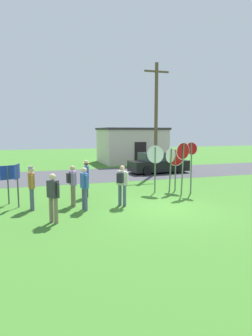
# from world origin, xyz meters

# --- Properties ---
(ground_plane) EXTENTS (80.00, 80.00, 0.00)m
(ground_plane) POSITION_xyz_m (0.00, 0.00, 0.00)
(ground_plane) COLOR #3D7528
(street_asphalt) EXTENTS (60.00, 6.40, 0.01)m
(street_asphalt) POSITION_xyz_m (0.00, 9.65, 0.00)
(street_asphalt) COLOR #424247
(street_asphalt) RESTS_ON ground
(building_background) EXTENTS (5.97, 5.33, 3.38)m
(building_background) POSITION_xyz_m (4.09, 16.47, 1.70)
(building_background) COLOR beige
(building_background) RESTS_ON ground
(utility_pole) EXTENTS (1.80, 0.24, 7.78)m
(utility_pole) POSITION_xyz_m (3.36, 8.87, 4.07)
(utility_pole) COLOR brown
(utility_pole) RESTS_ON ground
(parked_car_on_street) EXTENTS (4.39, 2.20, 1.51)m
(parked_car_on_street) POSITION_xyz_m (3.74, 9.29, 0.69)
(parked_car_on_street) COLOR black
(parked_car_on_street) RESTS_ON ground
(stop_sign_leaning_right) EXTENTS (0.71, 0.38, 2.26)m
(stop_sign_leaning_right) POSITION_xyz_m (1.57, 2.86, 1.54)
(stop_sign_leaning_right) COLOR #51664C
(stop_sign_leaning_right) RESTS_ON ground
(stop_sign_rear_right) EXTENTS (0.61, 0.66, 2.38)m
(stop_sign_rear_right) POSITION_xyz_m (0.78, 2.98, 1.65)
(stop_sign_rear_right) COLOR #51664C
(stop_sign_rear_right) RESTS_ON ground
(stop_sign_leaning_left) EXTENTS (0.50, 0.71, 2.15)m
(stop_sign_leaning_left) POSITION_xyz_m (1.97, 3.09, 1.48)
(stop_sign_leaning_left) COLOR #51664C
(stop_sign_leaning_left) RESTS_ON ground
(stop_sign_nearest) EXTENTS (0.31, 0.57, 2.55)m
(stop_sign_nearest) POSITION_xyz_m (2.39, 2.24, 1.69)
(stop_sign_nearest) COLOR #51664C
(stop_sign_nearest) RESTS_ON ground
(stop_sign_rear_left) EXTENTS (0.81, 0.24, 2.55)m
(stop_sign_rear_left) POSITION_xyz_m (1.78, 1.99, 1.76)
(stop_sign_rear_left) COLOR #51664C
(stop_sign_rear_left) RESTS_ON ground
(person_in_blue) EXTENTS (0.29, 0.56, 1.69)m
(person_in_blue) POSITION_xyz_m (-3.14, 0.82, 0.95)
(person_in_blue) COLOR #4C5670
(person_in_blue) RESTS_ON ground
(person_holding_notes) EXTENTS (0.40, 0.45, 1.69)m
(person_holding_notes) POSITION_xyz_m (-4.42, -0.45, 0.95)
(person_holding_notes) COLOR #7A6B56
(person_holding_notes) RESTS_ON ground
(person_on_left) EXTENTS (0.38, 0.57, 1.69)m
(person_on_left) POSITION_xyz_m (-3.52, 1.56, 0.98)
(person_on_left) COLOR #7A6B56
(person_on_left) RESTS_ON ground
(person_in_teal) EXTENTS (0.47, 0.48, 1.69)m
(person_in_teal) POSITION_xyz_m (-1.57, 0.98, 0.98)
(person_in_teal) COLOR #4C5670
(person_in_teal) RESTS_ON ground
(person_with_sunhat) EXTENTS (0.31, 0.57, 1.74)m
(person_with_sunhat) POSITION_xyz_m (-5.12, 1.48, 0.98)
(person_with_sunhat) COLOR #4C5670
(person_with_sunhat) RESTS_ON ground
(person_near_signs) EXTENTS (0.32, 0.56, 1.74)m
(person_near_signs) POSITION_xyz_m (-2.68, 3.02, 0.98)
(person_near_signs) COLOR #2D2D33
(person_near_signs) RESTS_ON ground
(info_panel_leftmost) EXTENTS (0.19, 0.58, 1.77)m
(info_panel_leftmost) POSITION_xyz_m (-5.65, 2.04, 1.22)
(info_panel_leftmost) COLOR #4C4C51
(info_panel_leftmost) RESTS_ON ground
(info_panel_rightmost) EXTENTS (0.57, 0.22, 1.65)m
(info_panel_rightmost) POSITION_xyz_m (-6.07, 2.73, 1.14)
(info_panel_rightmost) COLOR #4C4C51
(info_panel_rightmost) RESTS_ON ground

